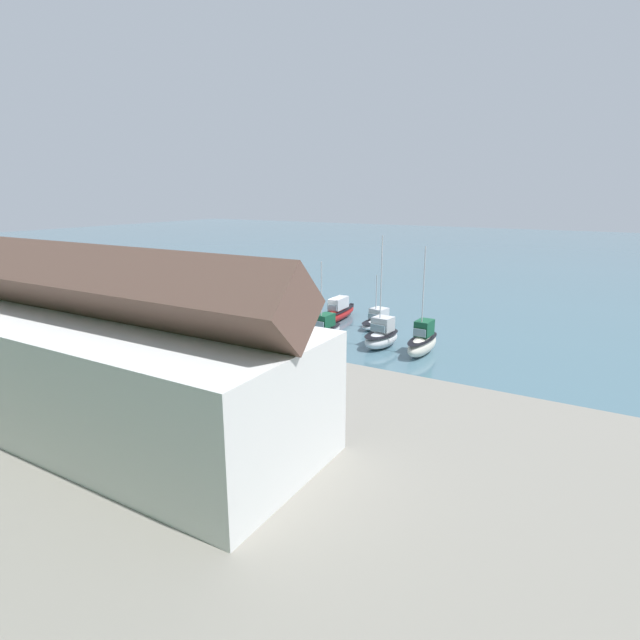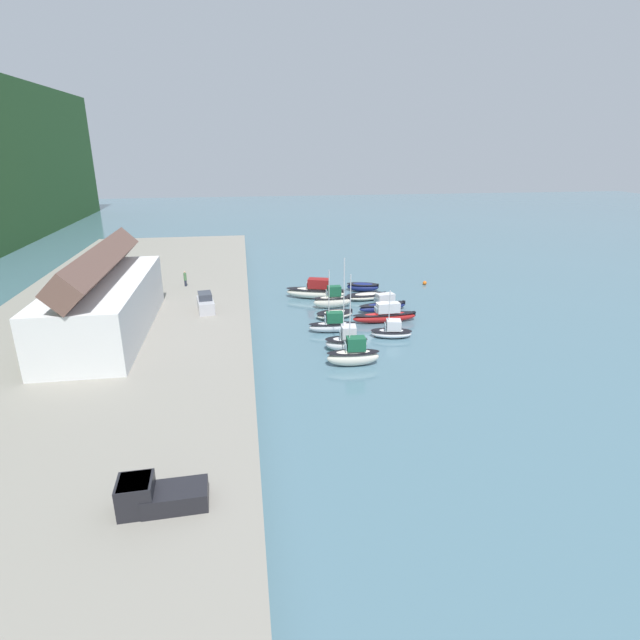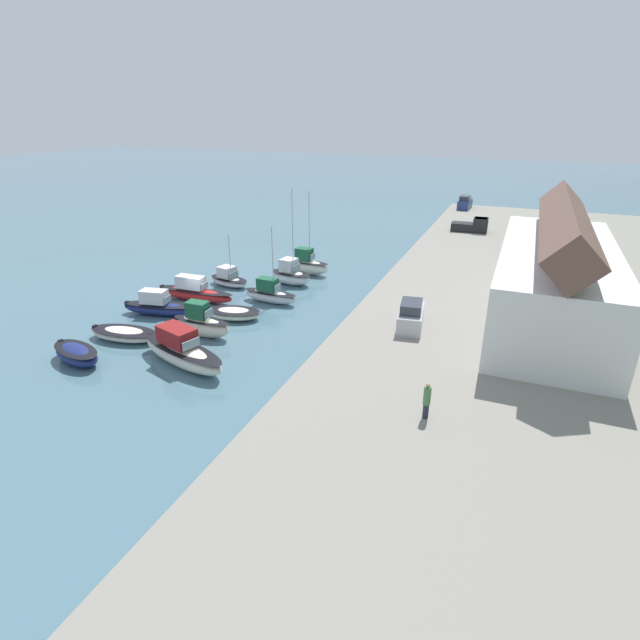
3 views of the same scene
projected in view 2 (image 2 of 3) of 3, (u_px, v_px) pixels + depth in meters
ground_plane at (375, 320)px, 62.07m from camera, size 320.00×320.00×0.00m
quay_promenade at (117, 326)px, 57.36m from camera, size 107.77×30.40×1.80m
harbor_clubhouse at (104, 302)px, 51.71m from camera, size 23.48×8.27×9.34m
moored_boat_0 at (353, 355)px, 48.97m from camera, size 1.89×5.33×9.25m
moored_boat_1 at (347, 341)px, 52.58m from camera, size 2.76×4.72×9.96m
moored_boat_2 at (333, 325)px, 57.83m from camera, size 1.81×5.55×7.41m
moored_boat_3 at (335, 314)px, 62.60m from camera, size 3.48×5.23×0.93m
moored_boat_4 at (333, 300)px, 66.35m from camera, size 1.63×5.13×2.98m
moored_boat_5 at (316, 291)px, 70.47m from camera, size 4.62×8.75×2.86m
moored_boat_6 at (392, 331)px, 56.25m from camera, size 2.88×4.95×5.53m
moored_boat_7 at (385, 315)px, 61.03m from camera, size 1.96×8.22×2.46m
moored_boat_8 at (383, 305)px, 65.13m from camera, size 3.05×6.93×2.33m
moored_boat_9 at (367, 296)px, 70.06m from camera, size 3.05×6.13×0.93m
moored_boat_10 at (363, 287)px, 74.15m from camera, size 3.39×5.18×1.24m
parked_car_0 at (206, 303)px, 59.53m from camera, size 4.42×2.39×2.16m
pickup_truck_0 at (155, 495)px, 27.10m from camera, size 2.16×4.81×1.90m
person_on_quay at (185, 278)px, 69.84m from camera, size 0.40×0.40×2.14m
mooring_buoy_0 at (425, 283)px, 77.48m from camera, size 0.62×0.62×0.62m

